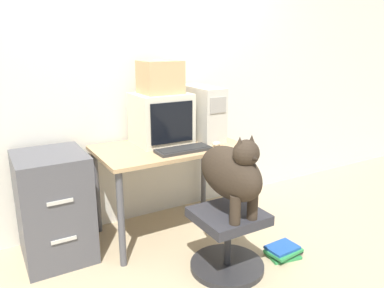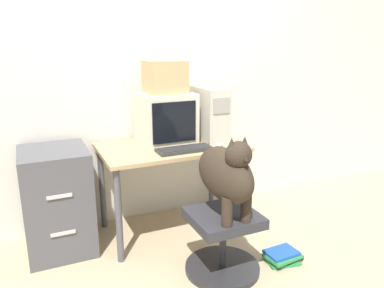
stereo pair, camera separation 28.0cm
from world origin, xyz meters
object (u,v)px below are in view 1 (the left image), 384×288
Objects in this scene: crt_monitor at (162,118)px; cardboard_box at (160,77)px; office_chair at (228,239)px; book_stack_floor at (283,251)px; keyboard at (183,150)px; pc_tower at (202,113)px; filing_cabinet at (54,207)px; dog at (232,172)px.

crt_monitor is 0.34m from cardboard_box.
office_chair is at bearing -83.17° from crt_monitor.
crt_monitor is 0.83× the size of office_chair.
crt_monitor is 1.60× the size of book_stack_floor.
cardboard_box is at bearing 95.64° from keyboard.
book_stack_floor is at bearing -77.36° from pc_tower.
filing_cabinet is 2.61× the size of cardboard_box.
dog is at bearing -90.00° from office_chair.
pc_tower is 1.60× the size of cardboard_box.
cardboard_box is (-0.03, 0.32, 0.53)m from keyboard.
pc_tower reaches higher than office_chair.
filing_cabinet is 1.75m from book_stack_floor.
book_stack_floor is (0.53, -0.60, -0.73)m from keyboard.
office_chair is at bearing 169.37° from book_stack_floor.
dog is 1.34m from filing_cabinet.
keyboard is 0.75m from office_chair.
crt_monitor reaches higher than dog.
pc_tower reaches higher than crt_monitor.
book_stack_floor is (0.20, -0.87, -0.95)m from pc_tower.
crt_monitor is 1.02× the size of keyboard.
pc_tower is at bearing 39.12° from keyboard.
dog is at bearing -108.10° from pc_tower.
pc_tower is 0.83× the size of dog.
pc_tower is 0.61× the size of filing_cabinet.
filing_cabinet reaches higher than book_stack_floor.
keyboard is at bearing -84.29° from crt_monitor.
cardboard_box is at bearing 2.89° from filing_cabinet.
cardboard_box is at bearing 172.82° from pc_tower.
dog reaches higher than office_chair.
book_stack_floor is (0.46, -0.06, -0.70)m from dog.
filing_cabinet is 2.94× the size of book_stack_floor.
office_chair reaches higher than book_stack_floor.
book_stack_floor is (1.47, -0.87, -0.37)m from filing_cabinet.
filing_cabinet is at bearing 149.33° from book_stack_floor.
office_chair is 1.71× the size of cardboard_box.
dog is (0.07, -0.54, -0.03)m from keyboard.
book_stack_floor is at bearing -58.53° from crt_monitor.
dog reaches higher than keyboard.
keyboard is at bearing -84.36° from cardboard_box.
cardboard_box reaches higher than office_chair.
pc_tower is 1.30m from book_stack_floor.
keyboard is (-0.33, -0.27, -0.21)m from pc_tower.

